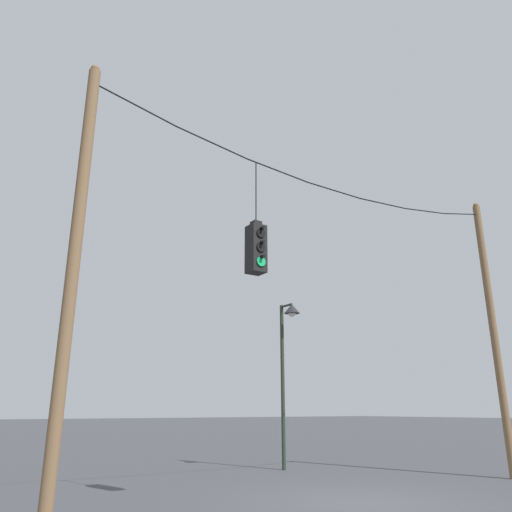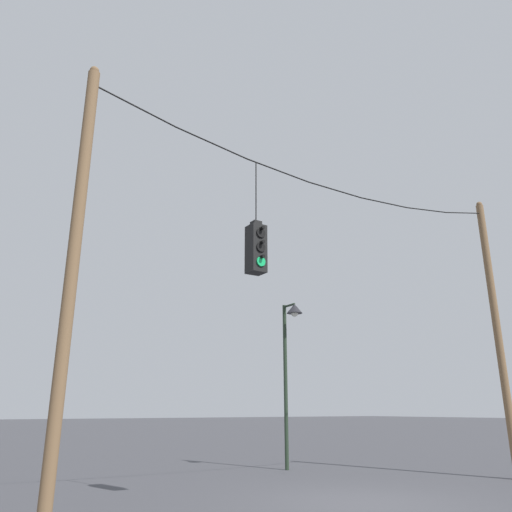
% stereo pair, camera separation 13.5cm
% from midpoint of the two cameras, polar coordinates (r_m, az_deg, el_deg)
% --- Properties ---
extents(ground_plane, '(200.00, 200.00, 0.00)m').
position_cam_midpoint_polar(ground_plane, '(11.03, 11.83, -25.91)').
color(ground_plane, '#424247').
extents(utility_pole_left, '(0.21, 0.21, 7.84)m').
position_cam_midpoint_polar(utility_pole_left, '(8.63, -20.64, -1.48)').
color(utility_pole_left, brown).
rests_on(utility_pole_left, ground_plane).
extents(utility_pole_right, '(0.21, 0.21, 7.84)m').
position_cam_midpoint_polar(utility_pole_right, '(15.87, 25.28, -7.68)').
color(utility_pole_right, brown).
rests_on(utility_pole_right, ground_plane).
extents(span_wire, '(11.69, 0.03, 0.71)m').
position_cam_midpoint_polar(span_wire, '(12.33, 8.66, 8.35)').
color(span_wire, black).
extents(traffic_light_over_intersection, '(0.34, 0.46, 2.49)m').
position_cam_midpoint_polar(traffic_light_over_intersection, '(10.24, -0.35, 0.90)').
color(traffic_light_over_intersection, black).
extents(street_lamp, '(0.50, 0.87, 5.05)m').
position_cam_midpoint_polar(street_lamp, '(16.17, 3.41, -9.77)').
color(street_lamp, '#233323').
rests_on(street_lamp, ground_plane).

